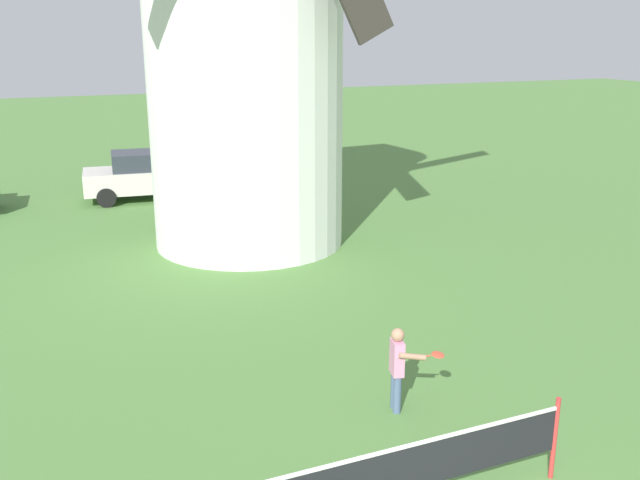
# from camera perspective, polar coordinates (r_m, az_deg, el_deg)

# --- Properties ---
(tennis_net) EXTENTS (4.58, 0.06, 1.10)m
(tennis_net) POSITION_cam_1_polar(r_m,az_deg,el_deg) (8.20, 5.82, -18.12)
(tennis_net) COLOR red
(tennis_net) RESTS_ON ground_plane
(player_far) EXTENTS (0.72, 0.65, 1.29)m
(player_far) POSITION_cam_1_polar(r_m,az_deg,el_deg) (10.38, 6.32, -9.92)
(player_far) COLOR slate
(player_far) RESTS_ON ground_plane
(parked_car_cream) EXTENTS (4.35, 2.26, 1.56)m
(parked_car_cream) POSITION_cam_1_polar(r_m,az_deg,el_deg) (23.98, -13.51, 5.16)
(parked_car_cream) COLOR silver
(parked_car_cream) RESTS_ON ground_plane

